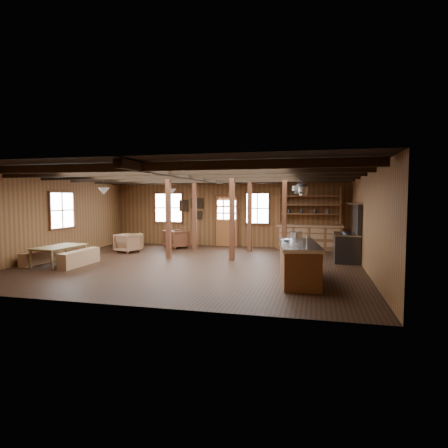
# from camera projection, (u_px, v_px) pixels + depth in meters

# --- Properties ---
(room) EXTENTS (10.04, 9.04, 2.84)m
(room) POSITION_uv_depth(u_px,v_px,m) (193.00, 219.00, 11.35)
(room) COLOR black
(room) RESTS_ON ground
(ceiling_joists) EXTENTS (9.80, 8.82, 0.18)m
(ceiling_joists) POSITION_uv_depth(u_px,v_px,m) (194.00, 177.00, 11.43)
(ceiling_joists) COLOR black
(ceiling_joists) RESTS_ON ceiling
(timber_posts) EXTENTS (3.95, 2.35, 2.80)m
(timber_posts) POSITION_uv_depth(u_px,v_px,m) (225.00, 216.00, 13.24)
(timber_posts) COLOR #462214
(timber_posts) RESTS_ON floor
(back_door) EXTENTS (1.02, 0.08, 2.15)m
(back_door) POSITION_uv_depth(u_px,v_px,m) (227.00, 225.00, 15.70)
(back_door) COLOR brown
(back_door) RESTS_ON floor
(window_back_left) EXTENTS (1.32, 0.06, 1.32)m
(window_back_left) POSITION_uv_depth(u_px,v_px,m) (169.00, 208.00, 16.28)
(window_back_left) COLOR white
(window_back_left) RESTS_ON wall_back
(window_back_right) EXTENTS (1.02, 0.06, 1.32)m
(window_back_right) POSITION_uv_depth(u_px,v_px,m) (257.00, 208.00, 15.35)
(window_back_right) COLOR white
(window_back_right) RESTS_ON wall_back
(window_left) EXTENTS (0.14, 1.24, 1.32)m
(window_left) POSITION_uv_depth(u_px,v_px,m) (62.00, 210.00, 13.00)
(window_left) COLOR white
(window_left) RESTS_ON wall_back
(notice_boards) EXTENTS (1.08, 0.03, 0.90)m
(notice_boards) POSITION_uv_depth(u_px,v_px,m) (193.00, 207.00, 16.01)
(notice_boards) COLOR beige
(notice_boards) RESTS_ON wall_back
(back_counter) EXTENTS (2.55, 0.60, 2.45)m
(back_counter) POSITION_uv_depth(u_px,v_px,m) (309.00, 234.00, 14.67)
(back_counter) COLOR #5A331B
(back_counter) RESTS_ON floor
(pendant_lamps) EXTENTS (1.86, 2.36, 0.66)m
(pendant_lamps) POSITION_uv_depth(u_px,v_px,m) (139.00, 191.00, 12.80)
(pendant_lamps) COLOR #2D2D2F
(pendant_lamps) RESTS_ON ceiling
(pot_rack) EXTENTS (0.45, 3.00, 0.46)m
(pot_rack) POSITION_uv_depth(u_px,v_px,m) (300.00, 189.00, 10.78)
(pot_rack) COLOR #2D2D2F
(pot_rack) RESTS_ON ceiling
(kitchen_island) EXTENTS (1.19, 2.59, 1.20)m
(kitchen_island) POSITION_uv_depth(u_px,v_px,m) (299.00, 262.00, 9.08)
(kitchen_island) COLOR #5A331B
(kitchen_island) RESTS_ON floor
(step_stool) EXTENTS (0.42, 0.31, 0.37)m
(step_stool) POSITION_uv_depth(u_px,v_px,m) (293.00, 261.00, 10.92)
(step_stool) COLOR olive
(step_stool) RESTS_ON floor
(commercial_range) EXTENTS (0.79, 1.52, 1.88)m
(commercial_range) POSITION_uv_depth(u_px,v_px,m) (348.00, 242.00, 11.98)
(commercial_range) COLOR #2D2D2F
(commercial_range) RESTS_ON floor
(dining_table) EXTENTS (1.01, 1.67, 0.57)m
(dining_table) POSITION_uv_depth(u_px,v_px,m) (60.00, 255.00, 11.37)
(dining_table) COLOR olive
(dining_table) RESTS_ON floor
(bench_wall) EXTENTS (0.27, 1.45, 0.40)m
(bench_wall) POSITION_uv_depth(u_px,v_px,m) (39.00, 257.00, 11.55)
(bench_wall) COLOR olive
(bench_wall) RESTS_ON floor
(bench_aisle) EXTENTS (0.31, 1.68, 0.46)m
(bench_aisle) POSITION_uv_depth(u_px,v_px,m) (80.00, 258.00, 11.21)
(bench_aisle) COLOR olive
(bench_aisle) RESTS_ON floor
(armchair_a) EXTENTS (0.99, 1.00, 0.66)m
(armchair_a) POSITION_uv_depth(u_px,v_px,m) (133.00, 241.00, 14.75)
(armchair_a) COLOR brown
(armchair_a) RESTS_ON floor
(armchair_b) EXTENTS (1.12, 1.13, 0.75)m
(armchair_b) POSITION_uv_depth(u_px,v_px,m) (177.00, 239.00, 15.11)
(armchair_b) COLOR #5C2F1B
(armchair_b) RESTS_ON floor
(armchair_c) EXTENTS (0.97, 0.99, 0.71)m
(armchair_c) POSITION_uv_depth(u_px,v_px,m) (128.00, 243.00, 13.95)
(armchair_c) COLOR brown
(armchair_c) RESTS_ON floor
(counter_pot) EXTENTS (0.32, 0.32, 0.19)m
(counter_pot) POSITION_uv_depth(u_px,v_px,m) (296.00, 235.00, 9.94)
(counter_pot) COLOR silver
(counter_pot) RESTS_ON kitchen_island
(bowl) EXTENTS (0.25, 0.25, 0.06)m
(bowl) POSITION_uv_depth(u_px,v_px,m) (286.00, 240.00, 9.43)
(bowl) COLOR silver
(bowl) RESTS_ON kitchen_island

